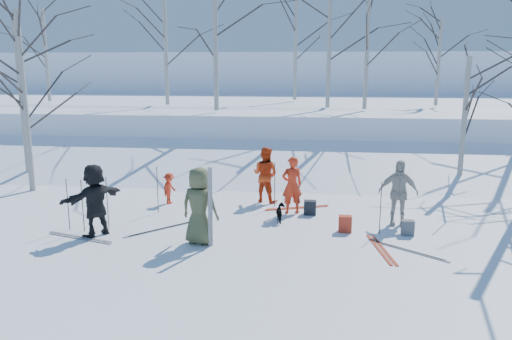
# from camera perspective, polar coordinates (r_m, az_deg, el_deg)

# --- Properties ---
(ground) EXTENTS (120.00, 120.00, 0.00)m
(ground) POSITION_cam_1_polar(r_m,az_deg,el_deg) (12.55, -0.81, -7.23)
(ground) COLOR white
(ground) RESTS_ON ground
(snow_ramp) EXTENTS (70.00, 9.49, 4.12)m
(snow_ramp) POSITION_cam_1_polar(r_m,az_deg,el_deg) (19.23, 1.93, -0.00)
(snow_ramp) COLOR white
(snow_ramp) RESTS_ON ground
(snow_plateau) EXTENTS (70.00, 18.00, 2.20)m
(snow_plateau) POSITION_cam_1_polar(r_m,az_deg,el_deg) (28.96, 3.64, 5.70)
(snow_plateau) COLOR white
(snow_plateau) RESTS_ON ground
(far_hill) EXTENTS (90.00, 30.00, 6.00)m
(far_hill) POSITION_cam_1_polar(r_m,az_deg,el_deg) (49.82, 5.03, 9.42)
(far_hill) COLOR white
(far_hill) RESTS_ON ground
(skier_olive_center) EXTENTS (1.00, 0.76, 1.83)m
(skier_olive_center) POSITION_cam_1_polar(r_m,az_deg,el_deg) (11.66, -6.50, -4.10)
(skier_olive_center) COLOR #494E2F
(skier_olive_center) RESTS_ON ground
(skier_red_north) EXTENTS (0.69, 0.56, 1.63)m
(skier_red_north) POSITION_cam_1_polar(r_m,az_deg,el_deg) (14.03, 4.13, -1.73)
(skier_red_north) COLOR red
(skier_red_north) RESTS_ON ground
(skier_redor_behind) EXTENTS (1.01, 0.91, 1.70)m
(skier_redor_behind) POSITION_cam_1_polar(r_m,az_deg,el_deg) (15.18, 1.06, -0.52)
(skier_redor_behind) COLOR red
(skier_redor_behind) RESTS_ON ground
(skier_red_seated) EXTENTS (0.47, 0.67, 0.94)m
(skier_red_seated) POSITION_cam_1_polar(r_m,az_deg,el_deg) (15.26, -9.87, -2.08)
(skier_red_seated) COLOR red
(skier_red_seated) RESTS_ON ground
(skier_cream_east) EXTENTS (1.03, 0.48, 1.73)m
(skier_cream_east) POSITION_cam_1_polar(r_m,az_deg,el_deg) (13.48, 15.94, -2.51)
(skier_cream_east) COLOR beige
(skier_cream_east) RESTS_ON ground
(skier_grey_west) EXTENTS (1.33, 1.69, 1.79)m
(skier_grey_west) POSITION_cam_1_polar(r_m,az_deg,el_deg) (12.76, -17.94, -3.29)
(skier_grey_west) COLOR black
(skier_grey_west) RESTS_ON ground
(dog) EXTENTS (0.36, 0.61, 0.48)m
(dog) POSITION_cam_1_polar(r_m,az_deg,el_deg) (13.36, 2.86, -4.95)
(dog) COLOR black
(dog) RESTS_ON ground
(upright_ski_left) EXTENTS (0.12, 0.17, 1.90)m
(upright_ski_left) POSITION_cam_1_polar(r_m,az_deg,el_deg) (11.36, -5.34, -4.31)
(upright_ski_left) COLOR silver
(upright_ski_left) RESTS_ON ground
(upright_ski_right) EXTENTS (0.13, 0.23, 1.89)m
(upright_ski_right) POSITION_cam_1_polar(r_m,az_deg,el_deg) (11.40, -5.18, -4.25)
(upright_ski_right) COLOR silver
(upright_ski_right) RESTS_ON ground
(ski_pair_a) EXTENTS (2.10, 2.10, 0.02)m
(ski_pair_a) POSITION_cam_1_polar(r_m,az_deg,el_deg) (13.04, -10.88, -6.65)
(ski_pair_a) COLOR silver
(ski_pair_a) RESTS_ON ground
(ski_pair_b) EXTENTS (2.04, 2.09, 0.02)m
(ski_pair_b) POSITION_cam_1_polar(r_m,az_deg,el_deg) (11.92, 16.88, -8.76)
(ski_pair_b) COLOR silver
(ski_pair_b) RESTS_ON ground
(ski_pair_c) EXTENTS (1.42, 2.03, 0.02)m
(ski_pair_c) POSITION_cam_1_polar(r_m,az_deg,el_deg) (14.72, 4.72, -4.33)
(ski_pair_c) COLOR #B13319
(ski_pair_c) RESTS_ON ground
(ski_pair_d) EXTENTS (1.26, 2.01, 0.02)m
(ski_pair_d) POSITION_cam_1_polar(r_m,az_deg,el_deg) (12.94, -19.49, -7.30)
(ski_pair_d) COLOR silver
(ski_pair_d) RESTS_ON ground
(ski_pair_e) EXTENTS (0.81, 1.96, 0.02)m
(ski_pair_e) POSITION_cam_1_polar(r_m,az_deg,el_deg) (11.81, 14.12, -8.79)
(ski_pair_e) COLOR #B13319
(ski_pair_e) RESTS_ON ground
(ski_pole_a) EXTENTS (0.02, 0.02, 1.34)m
(ski_pole_a) POSITION_cam_1_polar(r_m,az_deg,el_deg) (13.46, -20.70, -3.71)
(ski_pole_a) COLOR black
(ski_pole_a) RESTS_ON ground
(ski_pole_b) EXTENTS (0.02, 0.02, 1.34)m
(ski_pole_b) POSITION_cam_1_polar(r_m,az_deg,el_deg) (14.95, 3.95, -1.44)
(ski_pole_b) COLOR black
(ski_pole_b) RESTS_ON ground
(ski_pole_c) EXTENTS (0.02, 0.02, 1.34)m
(ski_pole_c) POSITION_cam_1_polar(r_m,az_deg,el_deg) (14.35, -11.19, -2.21)
(ski_pole_c) COLOR black
(ski_pole_c) RESTS_ON ground
(ski_pole_d) EXTENTS (0.02, 0.02, 1.34)m
(ski_pole_d) POSITION_cam_1_polar(r_m,az_deg,el_deg) (13.34, -16.63, -3.57)
(ski_pole_d) COLOR black
(ski_pole_d) RESTS_ON ground
(ski_pole_e) EXTENTS (0.02, 0.02, 1.34)m
(ski_pole_e) POSITION_cam_1_polar(r_m,az_deg,el_deg) (14.67, 2.15, -1.68)
(ski_pole_e) COLOR black
(ski_pole_e) RESTS_ON ground
(ski_pole_f) EXTENTS (0.02, 0.02, 1.34)m
(ski_pole_f) POSITION_cam_1_polar(r_m,az_deg,el_deg) (13.22, -19.21, -3.87)
(ski_pole_f) COLOR black
(ski_pole_f) RESTS_ON ground
(ski_pole_g) EXTENTS (0.02, 0.02, 1.34)m
(ski_pole_g) POSITION_cam_1_polar(r_m,az_deg,el_deg) (12.68, 14.04, -4.22)
(ski_pole_g) COLOR black
(ski_pole_g) RESTS_ON ground
(backpack_red) EXTENTS (0.32, 0.22, 0.42)m
(backpack_red) POSITION_cam_1_polar(r_m,az_deg,el_deg) (12.78, 10.15, -6.08)
(backpack_red) COLOR #B32F1B
(backpack_red) RESTS_ON ground
(backpack_grey) EXTENTS (0.30, 0.20, 0.38)m
(backpack_grey) POSITION_cam_1_polar(r_m,az_deg,el_deg) (12.90, 16.95, -6.33)
(backpack_grey) COLOR #505257
(backpack_grey) RESTS_ON ground
(backpack_dark) EXTENTS (0.34, 0.24, 0.40)m
(backpack_dark) POSITION_cam_1_polar(r_m,az_deg,el_deg) (14.09, 6.19, -4.29)
(backpack_dark) COLOR black
(backpack_dark) RESTS_ON ground
(birch_plateau_a) EXTENTS (4.35, 4.35, 5.35)m
(birch_plateau_a) POSITION_cam_1_polar(r_m,az_deg,el_deg) (22.88, 12.58, 13.54)
(birch_plateau_a) COLOR silver
(birch_plateau_a) RESTS_ON snow_plateau
(birch_plateau_b) EXTENTS (4.84, 4.84, 6.05)m
(birch_plateau_b) POSITION_cam_1_polar(r_m,az_deg,el_deg) (23.39, 8.38, 14.50)
(birch_plateau_b) COLOR silver
(birch_plateau_b) RESTS_ON snow_plateau
(birch_plateau_c) EXTENTS (3.45, 3.45, 4.07)m
(birch_plateau_c) POSITION_cam_1_polar(r_m,az_deg,el_deg) (25.77, 20.15, 11.46)
(birch_plateau_c) COLOR silver
(birch_plateau_c) RESTS_ON snow_plateau
(birch_plateau_d) EXTENTS (4.37, 4.37, 5.38)m
(birch_plateau_d) POSITION_cam_1_polar(r_m,az_deg,el_deg) (25.19, -10.29, 13.48)
(birch_plateau_d) COLOR silver
(birch_plateau_d) RESTS_ON snow_plateau
(birch_plateau_e) EXTENTS (4.00, 4.00, 4.86)m
(birch_plateau_e) POSITION_cam_1_polar(r_m,az_deg,el_deg) (29.42, -22.88, 11.99)
(birch_plateau_e) COLOR silver
(birch_plateau_e) RESTS_ON snow_plateau
(birch_plateau_f) EXTENTS (4.95, 4.95, 6.21)m
(birch_plateau_f) POSITION_cam_1_polar(r_m,az_deg,el_deg) (28.49, 4.55, 14.26)
(birch_plateau_f) COLOR silver
(birch_plateau_f) RESTS_ON snow_plateau
(birch_plateau_h) EXTENTS (4.93, 4.93, 6.19)m
(birch_plateau_h) POSITION_cam_1_polar(r_m,az_deg,el_deg) (21.71, -4.66, 14.98)
(birch_plateau_h) COLOR silver
(birch_plateau_h) RESTS_ON snow_plateau
(birch_edge_a) EXTENTS (4.67, 4.67, 5.82)m
(birch_edge_a) POSITION_cam_1_polar(r_m,az_deg,el_deg) (17.88, -24.92, 6.94)
(birch_edge_a) COLOR silver
(birch_edge_a) RESTS_ON ground
(birch_edge_d) EXTENTS (4.69, 4.69, 5.85)m
(birch_edge_d) POSITION_cam_1_polar(r_m,az_deg,el_deg) (19.86, -25.19, 7.35)
(birch_edge_d) COLOR silver
(birch_edge_d) RESTS_ON ground
(birch_edge_e) EXTENTS (3.68, 3.68, 4.40)m
(birch_edge_e) POSITION_cam_1_polar(r_m,az_deg,el_deg) (18.16, 22.67, 4.94)
(birch_edge_e) COLOR silver
(birch_edge_e) RESTS_ON ground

